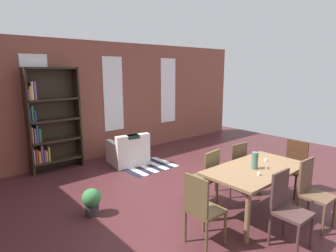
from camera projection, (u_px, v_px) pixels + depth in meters
The scene contains 20 objects.
ground_plane at pixel (227, 202), 4.79m from camera, with size 10.27×10.27×0.00m, color #4B2326.
back_wall_brick at pixel (112, 100), 7.28m from camera, with size 8.90×0.12×2.87m, color brown.
window_pane_0 at pixel (37, 99), 6.03m from camera, with size 0.55×0.02×1.87m, color white.
window_pane_1 at pixel (113, 94), 7.20m from camera, with size 0.55×0.02×1.87m, color white.
window_pane_2 at pixel (168, 91), 8.38m from camera, with size 0.55×0.02×1.87m, color white.
dining_table at pixel (256, 173), 4.26m from camera, with size 1.65×0.90×0.76m.
vase_on_table at pixel (255, 160), 4.18m from camera, with size 0.10×0.10×0.25m, color #4C7266.
tealight_candle_0 at pixel (266, 160), 4.54m from camera, with size 0.04×0.04×0.04m, color silver.
tealight_candle_1 at pixel (259, 174), 3.93m from camera, with size 0.04×0.04×0.04m, color silver.
tealight_candle_2 at pixel (266, 167), 4.20m from camera, with size 0.04×0.04×0.05m, color silver.
dining_chair_near_left at pixel (287, 207), 3.55m from camera, with size 0.41×0.41×0.95m.
dining_chair_far_right at pixel (233, 166), 5.03m from camera, with size 0.43×0.43×0.95m.
dining_chair_far_left at pixel (206, 176), 4.56m from camera, with size 0.44×0.44×0.95m.
dining_chair_near_right at pixel (312, 190), 4.03m from camera, with size 0.41×0.41×0.95m.
dining_chair_head_left at pixel (202, 208), 3.52m from camera, with size 0.41×0.41×0.95m.
dining_chair_head_right at pixel (293, 166), 5.06m from camera, with size 0.40×0.40×0.95m.
bookshelf_tall at pixel (50, 121), 6.10m from camera, with size 1.10×0.31×2.25m.
armchair_white at pixel (128, 152), 6.70m from camera, with size 0.92×0.92×0.75m.
potted_plant_by_shelf at pixel (92, 201), 4.33m from camera, with size 0.29×0.29×0.42m.
striped_rug at pixel (148, 166), 6.54m from camera, with size 1.16×0.90×0.01m.
Camera 1 is at (-3.65, -2.71, 2.21)m, focal length 30.30 mm.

